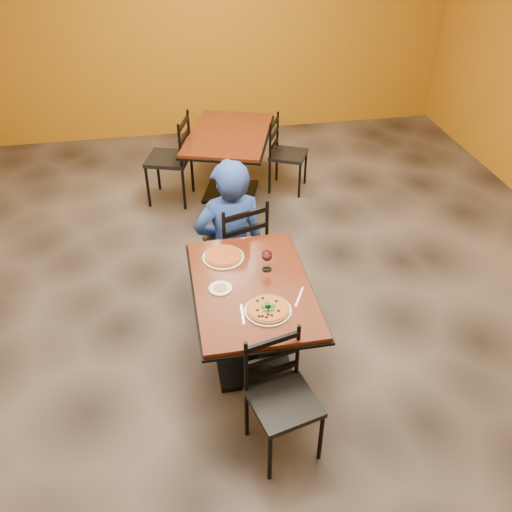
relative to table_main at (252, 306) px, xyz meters
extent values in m
cube|color=black|center=(0.00, 0.50, -0.56)|extent=(7.00, 8.00, 0.01)
cube|color=#B46814|center=(0.00, 4.50, 0.94)|extent=(7.00, 0.01, 3.00)
cube|color=#62220F|center=(0.00, 0.00, 0.18)|extent=(0.80, 1.20, 0.03)
cube|color=black|center=(0.00, 0.00, 0.15)|extent=(0.83, 1.23, 0.02)
cylinder|color=black|center=(0.00, 0.00, -0.19)|extent=(0.12, 0.12, 0.66)
cube|color=black|center=(0.00, 0.00, -0.54)|extent=(0.55, 0.55, 0.04)
cube|color=#62220F|center=(0.21, 2.64, 0.18)|extent=(1.18, 1.45, 0.03)
cube|color=black|center=(0.21, 2.64, 0.15)|extent=(1.22, 1.49, 0.02)
cylinder|color=black|center=(0.21, 2.64, -0.19)|extent=(0.13, 0.13, 0.66)
cube|color=black|center=(0.21, 2.64, -0.54)|extent=(0.72, 0.72, 0.04)
imported|color=navy|center=(-0.02, 0.94, 0.07)|extent=(0.66, 0.47, 1.26)
cylinder|color=white|center=(0.06, -0.28, 0.20)|extent=(0.31, 0.31, 0.01)
cylinder|color=maroon|center=(0.06, -0.28, 0.21)|extent=(0.28, 0.28, 0.02)
cylinder|color=white|center=(-0.15, 0.36, 0.20)|extent=(0.31, 0.31, 0.01)
cylinder|color=#C86D26|center=(-0.15, 0.36, 0.21)|extent=(0.28, 0.28, 0.02)
cylinder|color=white|center=(-0.22, 0.00, 0.20)|extent=(0.16, 0.16, 0.01)
cylinder|color=#A88651|center=(-0.22, 0.00, 0.21)|extent=(0.09, 0.09, 0.01)
cube|color=silver|center=(-0.11, -0.29, 0.20)|extent=(0.03, 0.19, 0.00)
cube|color=silver|center=(0.29, -0.18, 0.20)|extent=(0.11, 0.19, 0.00)
camera|label=1|loc=(-0.50, -2.88, 2.56)|focal=38.01mm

